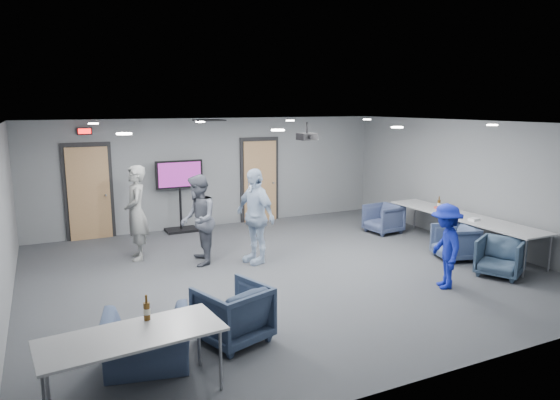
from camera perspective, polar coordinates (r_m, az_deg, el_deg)
name	(u,v)px	position (r m, az deg, el deg)	size (l,w,h in m)	color
floor	(285,271)	(9.31, 0.59, -8.09)	(9.00, 9.00, 0.00)	#3B3E43
ceiling	(285,123)	(8.82, 0.63, 8.75)	(9.00, 9.00, 0.00)	silver
wall_back	(215,172)	(12.63, -7.44, 3.14)	(9.00, 0.02, 2.70)	slate
wall_front	(447,261)	(5.76, 18.59, -6.61)	(9.00, 0.02, 2.70)	slate
wall_left	(0,225)	(8.10, -29.32, -2.48)	(0.02, 8.00, 2.70)	slate
wall_right	(470,183)	(11.65, 20.90, 1.87)	(0.02, 8.00, 2.70)	slate
door_left	(89,193)	(12.05, -21.00, 0.78)	(1.06, 0.17, 2.24)	black
door_right	(260,181)	(13.05, -2.33, 2.22)	(1.06, 0.17, 2.24)	black
exit_sign	(84,131)	(11.88, -21.45, 7.34)	(0.32, 0.08, 0.16)	black
hvac_diffuser	(209,120)	(11.23, -8.11, 9.01)	(0.60, 0.60, 0.03)	black
downlights	(285,124)	(8.82, 0.63, 8.65)	(6.18, 3.78, 0.02)	white
person_a	(136,213)	(10.18, -16.11, -1.42)	(0.68, 0.45, 1.87)	gray
person_b	(198,220)	(9.60, -9.34, -2.28)	(0.84, 0.66, 1.73)	#545865
person_c	(255,216)	(9.59, -2.88, -1.82)	(1.08, 0.45, 1.84)	silver
person_d	(446,246)	(8.75, 18.40, -5.03)	(0.92, 0.53, 1.43)	navy
chair_right_a	(383,219)	(12.17, 11.71, -2.11)	(0.73, 0.75, 0.69)	#3C4767
chair_right_b	(455,242)	(10.49, 19.37, -4.60)	(0.73, 0.75, 0.68)	#3E4C6B
chair_right_c	(500,257)	(9.78, 23.85, -6.01)	(0.73, 0.75, 0.68)	#374A5F
chair_front_a	(233,313)	(6.61, -5.43, -12.78)	(0.80, 0.83, 0.75)	#334058
chair_front_b	(147,342)	(6.20, -14.99, -15.39)	(0.98, 0.86, 0.64)	#3E4D6C
table_right_a	(429,209)	(11.88, 16.72, -0.97)	(0.76, 1.83, 0.73)	#A9ABAD
table_right_b	(498,227)	(10.59, 23.61, -2.81)	(0.82, 1.97, 0.73)	#A9ABAD
table_front_left	(132,338)	(5.47, -16.52, -14.89)	(1.90, 0.94, 0.73)	#A9ABAD
bottle_front	(147,311)	(5.69, -14.98, -12.13)	(0.07, 0.07, 0.28)	#55350E
bottle_right	(439,204)	(11.72, 17.70, -0.45)	(0.07, 0.07, 0.28)	#55350E
snack_box	(439,208)	(11.75, 17.75, -0.83)	(0.19, 0.13, 0.04)	#DC4437
wrapper	(474,219)	(10.77, 21.30, -2.07)	(0.21, 0.14, 0.05)	silver
tv_stand	(180,191)	(12.18, -11.35, 0.97)	(1.12, 0.54, 1.72)	black
projector	(307,136)	(9.99, 3.12, 7.28)	(0.36, 0.34, 0.36)	black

